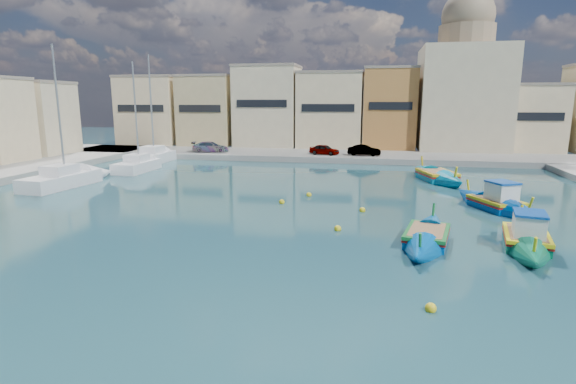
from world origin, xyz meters
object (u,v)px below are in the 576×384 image
(yacht_north, at_px, (161,156))
(yacht_mid, at_px, (79,177))
(luzzu_turquoise_cabin, at_px, (526,239))
(luzzu_green, at_px, (437,177))
(luzzu_blue_south, at_px, (427,238))
(luzzu_blue_cabin, at_px, (496,204))
(yacht_midnorth, at_px, (146,164))
(church_block, at_px, (463,83))

(yacht_north, height_order, yacht_mid, yacht_north)
(luzzu_turquoise_cabin, xyz_separation_m, luzzu_green, (-1.83, 16.77, -0.02))
(yacht_north, bearing_deg, luzzu_blue_south, -43.63)
(luzzu_blue_cabin, distance_m, luzzu_blue_south, 8.91)
(luzzu_turquoise_cabin, xyz_separation_m, luzzu_blue_cabin, (0.41, 7.16, 0.02))
(yacht_mid, bearing_deg, luzzu_blue_cabin, -5.83)
(luzzu_turquoise_cabin, height_order, yacht_north, yacht_north)
(luzzu_blue_cabin, bearing_deg, yacht_north, 151.05)
(luzzu_green, xyz_separation_m, yacht_north, (-27.89, 7.06, 0.17))
(luzzu_green, distance_m, yacht_midnorth, 26.57)
(church_block, bearing_deg, luzzu_blue_cabin, -95.14)
(yacht_mid, bearing_deg, luzzu_turquoise_cabin, -18.93)
(yacht_north, bearing_deg, luzzu_turquoise_cabin, -38.72)
(luzzu_blue_cabin, relative_size, yacht_midnorth, 0.73)
(luzzu_green, bearing_deg, church_block, 76.36)
(church_block, bearing_deg, yacht_mid, -140.83)
(church_block, height_order, luzzu_blue_cabin, church_block)
(luzzu_green, xyz_separation_m, yacht_mid, (-28.06, -6.52, 0.15))
(church_block, relative_size, luzzu_turquoise_cabin, 2.33)
(luzzu_blue_cabin, relative_size, yacht_mid, 0.68)
(luzzu_blue_cabin, xyz_separation_m, yacht_north, (-30.14, 16.67, 0.14))
(luzzu_turquoise_cabin, relative_size, luzzu_blue_cabin, 1.07)
(luzzu_blue_cabin, height_order, yacht_midnorth, yacht_midnorth)
(luzzu_green, xyz_separation_m, yacht_midnorth, (-26.54, 1.30, 0.12))
(yacht_midnorth, bearing_deg, luzzu_green, -2.81)
(yacht_midnorth, bearing_deg, luzzu_blue_cabin, -20.76)
(luzzu_turquoise_cabin, xyz_separation_m, luzzu_blue_south, (-4.34, -0.37, -0.08))
(luzzu_blue_cabin, bearing_deg, luzzu_blue_south, -122.31)
(luzzu_blue_south, bearing_deg, yacht_north, 136.37)
(luzzu_green, bearing_deg, yacht_mid, -166.93)
(luzzu_blue_south, height_order, yacht_midnorth, yacht_midnorth)
(luzzu_blue_south, xyz_separation_m, yacht_north, (-25.38, 24.20, 0.23))
(yacht_north, height_order, yacht_midnorth, yacht_north)
(luzzu_blue_cabin, height_order, yacht_mid, yacht_mid)
(luzzu_green, height_order, luzzu_blue_south, luzzu_green)
(luzzu_turquoise_cabin, height_order, luzzu_green, luzzu_turquoise_cabin)
(luzzu_blue_cabin, bearing_deg, yacht_midnorth, 159.24)
(luzzu_blue_south, height_order, yacht_mid, yacht_mid)
(yacht_midnorth, relative_size, yacht_mid, 0.94)
(luzzu_turquoise_cabin, xyz_separation_m, yacht_north, (-29.72, 23.83, 0.16))
(yacht_midnorth, xyz_separation_m, yacht_mid, (-1.52, -7.82, 0.02))
(church_block, distance_m, yacht_mid, 43.30)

